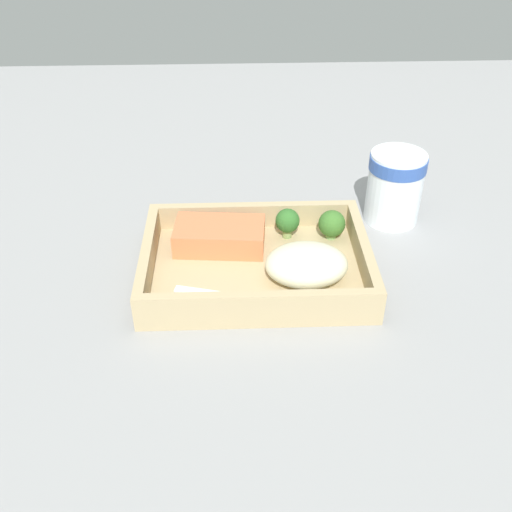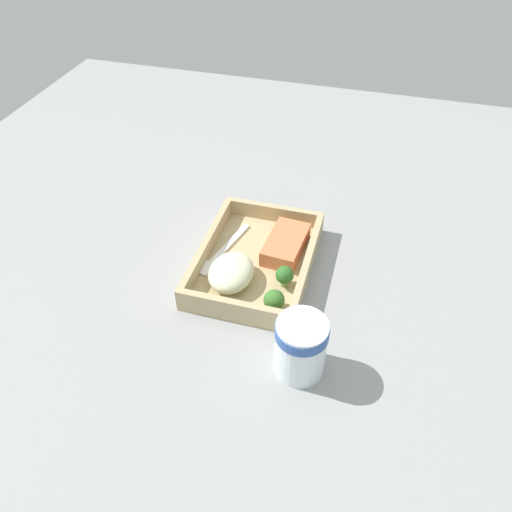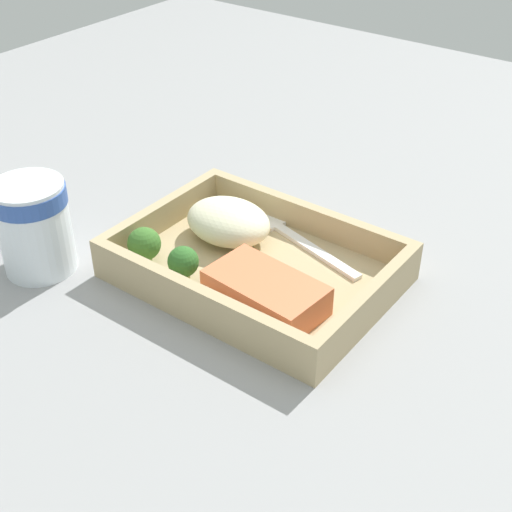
{
  "view_description": "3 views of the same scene",
  "coord_description": "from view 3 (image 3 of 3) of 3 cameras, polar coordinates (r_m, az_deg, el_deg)",
  "views": [
    {
      "loc": [
        -2.24,
        -58.33,
        44.85
      ],
      "look_at": [
        0.0,
        0.0,
        2.7
      ],
      "focal_mm": 42.0,
      "sensor_mm": 36.0,
      "label": 1
    },
    {
      "loc": [
        63.03,
        17.67,
        62.85
      ],
      "look_at": [
        0.0,
        0.0,
        2.7
      ],
      "focal_mm": 35.0,
      "sensor_mm": 36.0,
      "label": 2
    },
    {
      "loc": [
        -35.61,
        47.82,
        43.61
      ],
      "look_at": [
        0.0,
        0.0,
        2.7
      ],
      "focal_mm": 50.0,
      "sensor_mm": 36.0,
      "label": 3
    }
  ],
  "objects": [
    {
      "name": "takeout_tray",
      "position": [
        0.74,
        0.0,
        -1.35
      ],
      "size": [
        27.2,
        19.71,
        1.2
      ],
      "primitive_type": "cube",
      "color": "tan",
      "rests_on": "ground_plane"
    },
    {
      "name": "tray_rim",
      "position": [
        0.72,
        0.0,
        0.07
      ],
      "size": [
        27.2,
        19.71,
        3.21
      ],
      "color": "tan",
      "rests_on": "takeout_tray"
    },
    {
      "name": "fork",
      "position": [
        0.77,
        3.44,
        1.28
      ],
      "size": [
        15.71,
        5.58,
        0.44
      ],
      "color": "white",
      "rests_on": "takeout_tray"
    },
    {
      "name": "paper_cup",
      "position": [
        0.76,
        -17.4,
        2.58
      ],
      "size": [
        7.62,
        7.62,
        9.93
      ],
      "color": "white",
      "rests_on": "ground_plane"
    },
    {
      "name": "broccoli_floret_2",
      "position": [
        0.74,
        -8.93,
        0.93
      ],
      "size": [
        3.48,
        3.48,
        3.89
      ],
      "color": "#76A45B",
      "rests_on": "takeout_tray"
    },
    {
      "name": "ground_plane",
      "position": [
        0.74,
        0.0,
        -2.35
      ],
      "size": [
        160.0,
        160.0,
        2.0
      ],
      "primitive_type": "cube",
      "color": "gray"
    },
    {
      "name": "broccoli_floret_1",
      "position": [
        0.7,
        -5.84,
        -0.53
      ],
      "size": [
        3.12,
        3.12,
        4.05
      ],
      "color": "#819B59",
      "rests_on": "takeout_tray"
    },
    {
      "name": "mashed_potatoes",
      "position": [
        0.77,
        -2.22,
        2.77
      ],
      "size": [
        9.7,
        7.63,
        4.22
      ],
      "primitive_type": "ellipsoid",
      "color": "beige",
      "rests_on": "takeout_tray"
    },
    {
      "name": "salmon_fillet",
      "position": [
        0.67,
        0.78,
        -2.94
      ],
      "size": [
        11.72,
        7.23,
        3.1
      ],
      "primitive_type": "cube",
      "rotation": [
        0.0,
        0.0,
        -0.09
      ],
      "color": "#E77649",
      "rests_on": "takeout_tray"
    }
  ]
}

